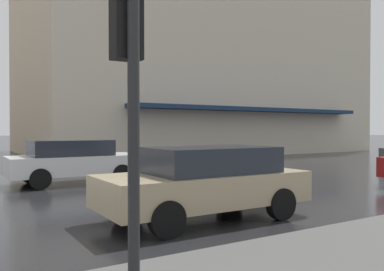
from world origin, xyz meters
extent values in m
cube|color=beige|center=(20.02, -17.97, 7.63)|extent=(15.05, 24.92, 15.27)
cube|color=#192D4C|center=(11.90, -17.97, 3.00)|extent=(1.20, 17.44, 0.24)
cylinder|color=#232326|center=(-3.81, -2.72, 1.74)|extent=(0.12, 0.12, 3.17)
cube|color=black|center=(-3.63, -2.72, 2.90)|extent=(0.22, 0.30, 0.85)
sphere|color=orange|center=(-3.51, -2.72, 2.90)|extent=(0.17, 0.17, 0.17)
sphere|color=green|center=(-3.51, -2.72, 2.62)|extent=(0.17, 0.17, 0.17)
cube|color=tan|center=(-1.00, -5.41, 0.61)|extent=(1.75, 4.10, 0.60)
cube|color=#232833|center=(-1.00, -5.56, 1.16)|extent=(1.54, 2.46, 0.50)
cylinder|color=black|center=(-1.82, -4.16, 0.31)|extent=(0.20, 0.62, 0.62)
cylinder|color=black|center=(-0.17, -4.16, 0.31)|extent=(0.20, 0.62, 0.62)
cylinder|color=black|center=(-1.82, -6.66, 0.31)|extent=(0.20, 0.62, 0.62)
cylinder|color=black|center=(-0.18, -6.66, 0.31)|extent=(0.20, 0.62, 0.62)
cube|color=silver|center=(5.50, -4.71, 0.61)|extent=(1.75, 4.10, 0.60)
cube|color=#232833|center=(5.50, -4.56, 1.16)|extent=(1.54, 2.46, 0.50)
cylinder|color=black|center=(6.33, -5.96, 0.31)|extent=(0.20, 0.62, 0.62)
cylinder|color=black|center=(4.67, -5.96, 0.31)|extent=(0.20, 0.62, 0.62)
cylinder|color=black|center=(6.33, -3.46, 0.31)|extent=(0.20, 0.62, 0.62)
cylinder|color=black|center=(4.67, -3.46, 0.31)|extent=(0.20, 0.62, 0.62)
camera|label=1|loc=(-7.48, -1.14, 1.76)|focal=37.39mm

